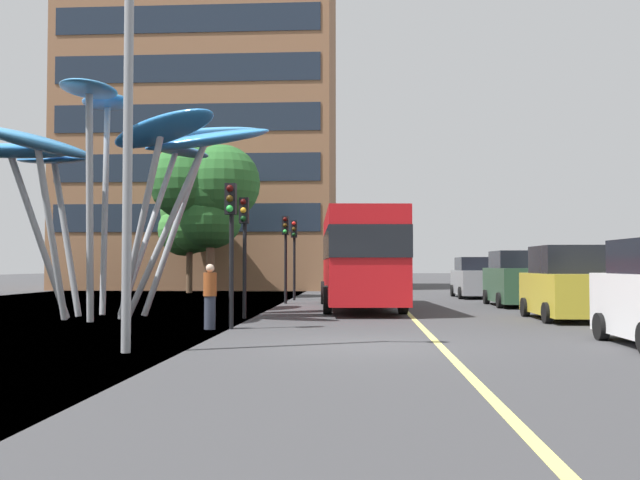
{
  "coord_description": "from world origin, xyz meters",
  "views": [
    {
      "loc": [
        -0.02,
        -14.32,
        1.66
      ],
      "look_at": [
        -1.41,
        8.97,
        2.5
      ],
      "focal_mm": 38.52,
      "sensor_mm": 36.0,
      "label": 1
    }
  ],
  "objects_px": {
    "pedestrian": "(210,296)",
    "traffic_light_island_mid": "(285,240)",
    "traffic_light_opposite": "(294,243)",
    "traffic_light_kerb_far": "(244,231)",
    "leaf_sculpture": "(121,144)",
    "car_parked_mid": "(567,285)",
    "car_side_street": "(475,279)",
    "car_parked_far": "(515,280)",
    "red_bus": "(359,254)",
    "traffic_light_kerb_near": "(231,224)",
    "street_lamp": "(144,74)"
  },
  "relations": [
    {
      "from": "street_lamp",
      "to": "car_parked_far",
      "type": "bearing_deg",
      "value": 55.84
    },
    {
      "from": "red_bus",
      "to": "leaf_sculpture",
      "type": "distance_m",
      "value": 9.53
    },
    {
      "from": "leaf_sculpture",
      "to": "traffic_light_kerb_near",
      "type": "bearing_deg",
      "value": -41.88
    },
    {
      "from": "pedestrian",
      "to": "traffic_light_island_mid",
      "type": "bearing_deg",
      "value": 86.67
    },
    {
      "from": "street_lamp",
      "to": "traffic_light_kerb_far",
      "type": "bearing_deg",
      "value": 86.33
    },
    {
      "from": "traffic_light_opposite",
      "to": "red_bus",
      "type": "bearing_deg",
      "value": -62.67
    },
    {
      "from": "traffic_light_kerb_near",
      "to": "car_parked_far",
      "type": "xyz_separation_m",
      "value": [
        9.51,
        10.45,
        -1.67
      ]
    },
    {
      "from": "traffic_light_kerb_near",
      "to": "traffic_light_kerb_far",
      "type": "relative_size",
      "value": 1.01
    },
    {
      "from": "street_lamp",
      "to": "traffic_light_kerb_near",
      "type": "bearing_deg",
      "value": 80.56
    },
    {
      "from": "red_bus",
      "to": "traffic_light_opposite",
      "type": "distance_m",
      "value": 6.68
    },
    {
      "from": "car_parked_far",
      "to": "pedestrian",
      "type": "bearing_deg",
      "value": -133.89
    },
    {
      "from": "traffic_light_kerb_far",
      "to": "street_lamp",
      "type": "relative_size",
      "value": 0.44
    },
    {
      "from": "leaf_sculpture",
      "to": "pedestrian",
      "type": "bearing_deg",
      "value": -45.68
    },
    {
      "from": "traffic_light_island_mid",
      "to": "car_side_street",
      "type": "relative_size",
      "value": 0.82
    },
    {
      "from": "leaf_sculpture",
      "to": "traffic_light_kerb_far",
      "type": "height_order",
      "value": "leaf_sculpture"
    },
    {
      "from": "traffic_light_kerb_near",
      "to": "car_parked_far",
      "type": "distance_m",
      "value": 14.23
    },
    {
      "from": "traffic_light_kerb_far",
      "to": "street_lamp",
      "type": "height_order",
      "value": "street_lamp"
    },
    {
      "from": "car_parked_mid",
      "to": "street_lamp",
      "type": "bearing_deg",
      "value": -141.18
    },
    {
      "from": "traffic_light_kerb_near",
      "to": "pedestrian",
      "type": "bearing_deg",
      "value": 179.5
    },
    {
      "from": "red_bus",
      "to": "traffic_light_kerb_near",
      "type": "relative_size",
      "value": 2.75
    },
    {
      "from": "traffic_light_kerb_near",
      "to": "pedestrian",
      "type": "height_order",
      "value": "traffic_light_kerb_near"
    },
    {
      "from": "traffic_light_kerb_near",
      "to": "car_parked_mid",
      "type": "xyz_separation_m",
      "value": [
        9.54,
        3.58,
        -1.68
      ]
    },
    {
      "from": "leaf_sculpture",
      "to": "car_parked_far",
      "type": "distance_m",
      "value": 15.93
    },
    {
      "from": "leaf_sculpture",
      "to": "pedestrian",
      "type": "relative_size",
      "value": 5.89
    },
    {
      "from": "traffic_light_island_mid",
      "to": "traffic_light_opposite",
      "type": "bearing_deg",
      "value": 87.96
    },
    {
      "from": "red_bus",
      "to": "traffic_light_kerb_near",
      "type": "height_order",
      "value": "red_bus"
    },
    {
      "from": "traffic_light_kerb_far",
      "to": "pedestrian",
      "type": "bearing_deg",
      "value": -94.56
    },
    {
      "from": "red_bus",
      "to": "car_parked_far",
      "type": "distance_m",
      "value": 6.61
    },
    {
      "from": "car_parked_far",
      "to": "pedestrian",
      "type": "distance_m",
      "value": 14.5
    },
    {
      "from": "red_bus",
      "to": "car_parked_far",
      "type": "height_order",
      "value": "red_bus"
    },
    {
      "from": "street_lamp",
      "to": "red_bus",
      "type": "bearing_deg",
      "value": 72.86
    },
    {
      "from": "traffic_light_kerb_far",
      "to": "traffic_light_opposite",
      "type": "bearing_deg",
      "value": 87.4
    },
    {
      "from": "traffic_light_kerb_far",
      "to": "red_bus",
      "type": "bearing_deg",
      "value": 54.49
    },
    {
      "from": "car_side_street",
      "to": "car_parked_far",
      "type": "bearing_deg",
      "value": -86.37
    },
    {
      "from": "traffic_light_kerb_far",
      "to": "pedestrian",
      "type": "relative_size",
      "value": 2.22
    },
    {
      "from": "leaf_sculpture",
      "to": "traffic_light_kerb_far",
      "type": "bearing_deg",
      "value": -4.53
    },
    {
      "from": "car_parked_far",
      "to": "pedestrian",
      "type": "height_order",
      "value": "car_parked_far"
    },
    {
      "from": "leaf_sculpture",
      "to": "pedestrian",
      "type": "xyz_separation_m",
      "value": [
        3.74,
        -3.83,
        -4.66
      ]
    },
    {
      "from": "traffic_light_opposite",
      "to": "pedestrian",
      "type": "height_order",
      "value": "traffic_light_opposite"
    },
    {
      "from": "street_lamp",
      "to": "pedestrian",
      "type": "height_order",
      "value": "street_lamp"
    },
    {
      "from": "traffic_light_opposite",
      "to": "traffic_light_kerb_far",
      "type": "bearing_deg",
      "value": -92.6
    },
    {
      "from": "traffic_light_kerb_near",
      "to": "car_side_street",
      "type": "xyz_separation_m",
      "value": [
        9.07,
        17.37,
        -1.75
      ]
    },
    {
      "from": "traffic_light_kerb_far",
      "to": "traffic_light_island_mid",
      "type": "bearing_deg",
      "value": 87.2
    },
    {
      "from": "leaf_sculpture",
      "to": "street_lamp",
      "type": "xyz_separation_m",
      "value": [
        3.49,
        -8.56,
        -0.21
      ]
    },
    {
      "from": "car_parked_mid",
      "to": "car_side_street",
      "type": "relative_size",
      "value": 0.92
    },
    {
      "from": "leaf_sculpture",
      "to": "car_parked_mid",
      "type": "height_order",
      "value": "leaf_sculpture"
    },
    {
      "from": "red_bus",
      "to": "traffic_light_kerb_far",
      "type": "height_order",
      "value": "red_bus"
    },
    {
      "from": "traffic_light_island_mid",
      "to": "car_side_street",
      "type": "distance_m",
      "value": 10.79
    },
    {
      "from": "traffic_light_opposite",
      "to": "car_parked_mid",
      "type": "xyz_separation_m",
      "value": [
        9.3,
        -10.81,
        -1.66
      ]
    },
    {
      "from": "traffic_light_kerb_far",
      "to": "traffic_light_opposite",
      "type": "relative_size",
      "value": 1.0
    }
  ]
}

